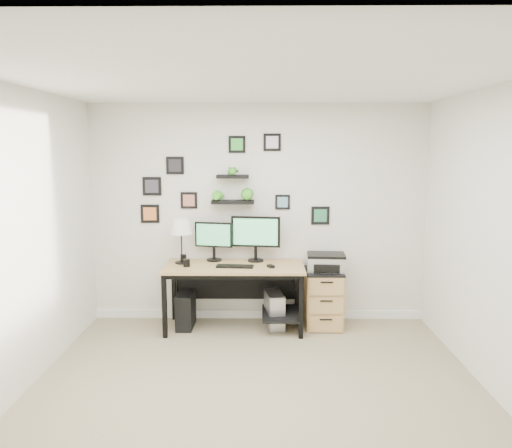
{
  "coord_description": "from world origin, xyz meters",
  "views": [
    {
      "loc": [
        0.04,
        -3.93,
        2.09
      ],
      "look_at": [
        -0.03,
        1.83,
        1.2
      ],
      "focal_mm": 35.0,
      "sensor_mm": 36.0,
      "label": 1
    }
  ],
  "objects_px": {
    "mug": "(187,263)",
    "pc_tower_black": "(186,310)",
    "monitor_right": "(256,235)",
    "pc_tower_grey": "(274,310)",
    "desk": "(237,275)",
    "monitor_left": "(214,238)",
    "table_lamp": "(181,227)",
    "printer": "(326,262)",
    "file_cabinet": "(323,298)"
  },
  "relations": [
    {
      "from": "desk",
      "to": "file_cabinet",
      "type": "relative_size",
      "value": 2.39
    },
    {
      "from": "monitor_right",
      "to": "pc_tower_black",
      "type": "relative_size",
      "value": 1.41
    },
    {
      "from": "table_lamp",
      "to": "mug",
      "type": "relative_size",
      "value": 6.1
    },
    {
      "from": "desk",
      "to": "monitor_left",
      "type": "xyz_separation_m",
      "value": [
        -0.29,
        0.2,
        0.4
      ]
    },
    {
      "from": "pc_tower_grey",
      "to": "file_cabinet",
      "type": "distance_m",
      "value": 0.59
    },
    {
      "from": "pc_tower_black",
      "to": "mug",
      "type": "bearing_deg",
      "value": -68.46
    },
    {
      "from": "monitor_right",
      "to": "file_cabinet",
      "type": "relative_size",
      "value": 0.86
    },
    {
      "from": "mug",
      "to": "pc_tower_black",
      "type": "relative_size",
      "value": 0.21
    },
    {
      "from": "mug",
      "to": "pc_tower_black",
      "type": "xyz_separation_m",
      "value": [
        -0.04,
        0.1,
        -0.59
      ]
    },
    {
      "from": "pc_tower_black",
      "to": "file_cabinet",
      "type": "bearing_deg",
      "value": 2.86
    },
    {
      "from": "mug",
      "to": "pc_tower_grey",
      "type": "height_order",
      "value": "mug"
    },
    {
      "from": "monitor_right",
      "to": "printer",
      "type": "bearing_deg",
      "value": -8.03
    },
    {
      "from": "monitor_left",
      "to": "mug",
      "type": "relative_size",
      "value": 5.36
    },
    {
      "from": "monitor_right",
      "to": "printer",
      "type": "height_order",
      "value": "monitor_right"
    },
    {
      "from": "printer",
      "to": "mug",
      "type": "bearing_deg",
      "value": -174.36
    },
    {
      "from": "table_lamp",
      "to": "printer",
      "type": "bearing_deg",
      "value": -0.34
    },
    {
      "from": "desk",
      "to": "mug",
      "type": "bearing_deg",
      "value": -170.29
    },
    {
      "from": "monitor_right",
      "to": "table_lamp",
      "type": "bearing_deg",
      "value": -172.99
    },
    {
      "from": "desk",
      "to": "monitor_left",
      "type": "bearing_deg",
      "value": 145.21
    },
    {
      "from": "pc_tower_grey",
      "to": "file_cabinet",
      "type": "xyz_separation_m",
      "value": [
        0.58,
        0.04,
        0.13
      ]
    },
    {
      "from": "pc_tower_black",
      "to": "table_lamp",
      "type": "bearing_deg",
      "value": 123.28
    },
    {
      "from": "mug",
      "to": "file_cabinet",
      "type": "height_order",
      "value": "mug"
    },
    {
      "from": "monitor_right",
      "to": "pc_tower_grey",
      "type": "distance_m",
      "value": 0.91
    },
    {
      "from": "monitor_left",
      "to": "mug",
      "type": "bearing_deg",
      "value": -133.52
    },
    {
      "from": "monitor_right",
      "to": "file_cabinet",
      "type": "xyz_separation_m",
      "value": [
        0.8,
        -0.12,
        -0.73
      ]
    },
    {
      "from": "pc_tower_black",
      "to": "pc_tower_grey",
      "type": "xyz_separation_m",
      "value": [
        1.04,
        0.02,
        -0.0
      ]
    },
    {
      "from": "monitor_left",
      "to": "file_cabinet",
      "type": "height_order",
      "value": "monitor_left"
    },
    {
      "from": "desk",
      "to": "monitor_left",
      "type": "height_order",
      "value": "monitor_left"
    },
    {
      "from": "file_cabinet",
      "to": "desk",
      "type": "bearing_deg",
      "value": -176.69
    },
    {
      "from": "monitor_left",
      "to": "pc_tower_black",
      "type": "xyz_separation_m",
      "value": [
        -0.32,
        -0.2,
        -0.82
      ]
    },
    {
      "from": "mug",
      "to": "printer",
      "type": "xyz_separation_m",
      "value": [
        1.6,
        0.16,
        -0.02
      ]
    },
    {
      "from": "monitor_left",
      "to": "file_cabinet",
      "type": "xyz_separation_m",
      "value": [
        1.29,
        -0.14,
        -0.69
      ]
    },
    {
      "from": "pc_tower_black",
      "to": "file_cabinet",
      "type": "height_order",
      "value": "file_cabinet"
    },
    {
      "from": "monitor_right",
      "to": "file_cabinet",
      "type": "distance_m",
      "value": 1.09
    },
    {
      "from": "monitor_right",
      "to": "pc_tower_black",
      "type": "xyz_separation_m",
      "value": [
        -0.82,
        -0.17,
        -0.86
      ]
    },
    {
      "from": "monitor_right",
      "to": "pc_tower_grey",
      "type": "height_order",
      "value": "monitor_right"
    },
    {
      "from": "pc_tower_grey",
      "to": "monitor_left",
      "type": "bearing_deg",
      "value": 166.0
    },
    {
      "from": "pc_tower_grey",
      "to": "printer",
      "type": "bearing_deg",
      "value": 3.83
    },
    {
      "from": "pc_tower_black",
      "to": "pc_tower_grey",
      "type": "bearing_deg",
      "value": 1.85
    },
    {
      "from": "table_lamp",
      "to": "printer",
      "type": "height_order",
      "value": "table_lamp"
    },
    {
      "from": "desk",
      "to": "monitor_right",
      "type": "xyz_separation_m",
      "value": [
        0.21,
        0.18,
        0.44
      ]
    },
    {
      "from": "monitor_right",
      "to": "table_lamp",
      "type": "relative_size",
      "value": 1.1
    },
    {
      "from": "monitor_left",
      "to": "monitor_right",
      "type": "relative_size",
      "value": 0.8
    },
    {
      "from": "table_lamp",
      "to": "printer",
      "type": "distance_m",
      "value": 1.72
    },
    {
      "from": "table_lamp",
      "to": "printer",
      "type": "relative_size",
      "value": 1.17
    },
    {
      "from": "pc_tower_black",
      "to": "pc_tower_grey",
      "type": "distance_m",
      "value": 1.04
    },
    {
      "from": "printer",
      "to": "pc_tower_black",
      "type": "bearing_deg",
      "value": -178.0
    },
    {
      "from": "pc_tower_grey",
      "to": "desk",
      "type": "bearing_deg",
      "value": -177.28
    },
    {
      "from": "pc_tower_grey",
      "to": "table_lamp",
      "type": "bearing_deg",
      "value": 177.36
    },
    {
      "from": "mug",
      "to": "pc_tower_black",
      "type": "height_order",
      "value": "mug"
    }
  ]
}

